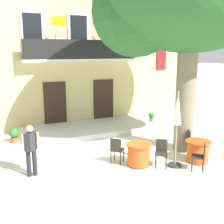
{
  "coord_description": "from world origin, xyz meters",
  "views": [
    {
      "loc": [
        -4.12,
        -8.66,
        3.81
      ],
      "look_at": [
        0.67,
        1.74,
        1.3
      ],
      "focal_mm": 45.26,
      "sensor_mm": 36.0,
      "label": 1
    }
  ],
  "objects_px": {
    "cafe_table_near_tree": "(139,154)",
    "pedestrian_near_entrance": "(31,148)",
    "cafe_chair_near_tree_1": "(161,151)",
    "cafe_chair_middle_0": "(192,141)",
    "cafe_chair_middle_1": "(201,155)",
    "cafe_umbrella": "(177,118)",
    "cafe_table_middle": "(198,151)",
    "ground_planter_left": "(14,135)",
    "plane_tree": "(188,2)",
    "cafe_chair_near_tree_0": "(117,149)",
    "ground_planter_right": "(152,117)"
  },
  "relations": [
    {
      "from": "cafe_chair_middle_0",
      "to": "ground_planter_right",
      "type": "bearing_deg",
      "value": 76.38
    },
    {
      "from": "plane_tree",
      "to": "pedestrian_near_entrance",
      "type": "height_order",
      "value": "plane_tree"
    },
    {
      "from": "cafe_table_near_tree",
      "to": "ground_planter_right",
      "type": "height_order",
      "value": "cafe_table_near_tree"
    },
    {
      "from": "plane_tree",
      "to": "cafe_chair_near_tree_0",
      "type": "distance_m",
      "value": 5.72
    },
    {
      "from": "cafe_table_near_tree",
      "to": "cafe_chair_middle_1",
      "type": "xyz_separation_m",
      "value": [
        1.59,
        -1.2,
        0.14
      ]
    },
    {
      "from": "pedestrian_near_entrance",
      "to": "cafe_table_near_tree",
      "type": "bearing_deg",
      "value": -11.47
    },
    {
      "from": "cafe_umbrella",
      "to": "pedestrian_near_entrance",
      "type": "relative_size",
      "value": 1.58
    },
    {
      "from": "plane_tree",
      "to": "ground_planter_left",
      "type": "relative_size",
      "value": 12.06
    },
    {
      "from": "cafe_chair_near_tree_1",
      "to": "pedestrian_near_entrance",
      "type": "distance_m",
      "value": 4.2
    },
    {
      "from": "cafe_chair_near_tree_1",
      "to": "cafe_umbrella",
      "type": "distance_m",
      "value": 1.23
    },
    {
      "from": "cafe_table_middle",
      "to": "ground_planter_left",
      "type": "xyz_separation_m",
      "value": [
        -5.55,
        4.88,
        -0.05
      ]
    },
    {
      "from": "cafe_table_middle",
      "to": "cafe_umbrella",
      "type": "bearing_deg",
      "value": 178.93
    },
    {
      "from": "cafe_chair_near_tree_0",
      "to": "ground_planter_left",
      "type": "relative_size",
      "value": 1.46
    },
    {
      "from": "cafe_table_near_tree",
      "to": "pedestrian_near_entrance",
      "type": "height_order",
      "value": "pedestrian_near_entrance"
    },
    {
      "from": "cafe_chair_near_tree_0",
      "to": "cafe_chair_near_tree_1",
      "type": "distance_m",
      "value": 1.5
    },
    {
      "from": "cafe_chair_middle_1",
      "to": "cafe_umbrella",
      "type": "bearing_deg",
      "value": 129.22
    },
    {
      "from": "cafe_table_middle",
      "to": "cafe_chair_near_tree_1",
      "type": "bearing_deg",
      "value": 170.96
    },
    {
      "from": "cafe_chair_middle_1",
      "to": "ground_planter_left",
      "type": "height_order",
      "value": "cafe_chair_middle_1"
    },
    {
      "from": "cafe_umbrella",
      "to": "ground_planter_left",
      "type": "bearing_deg",
      "value": 133.42
    },
    {
      "from": "cafe_chair_middle_0",
      "to": "pedestrian_near_entrance",
      "type": "relative_size",
      "value": 0.56
    },
    {
      "from": "cafe_chair_near_tree_1",
      "to": "cafe_chair_middle_1",
      "type": "relative_size",
      "value": 1.0
    },
    {
      "from": "cafe_table_middle",
      "to": "cafe_chair_middle_1",
      "type": "distance_m",
      "value": 0.77
    },
    {
      "from": "cafe_chair_middle_0",
      "to": "cafe_umbrella",
      "type": "height_order",
      "value": "cafe_umbrella"
    },
    {
      "from": "cafe_table_middle",
      "to": "ground_planter_right",
      "type": "distance_m",
      "value": 5.27
    },
    {
      "from": "cafe_table_middle",
      "to": "cafe_umbrella",
      "type": "distance_m",
      "value": 1.59
    },
    {
      "from": "plane_tree",
      "to": "cafe_table_middle",
      "type": "xyz_separation_m",
      "value": [
        -0.27,
        -1.31,
        -5.07
      ]
    },
    {
      "from": "cafe_chair_near_tree_0",
      "to": "cafe_chair_middle_0",
      "type": "bearing_deg",
      "value": -7.05
    },
    {
      "from": "cafe_chair_near_tree_1",
      "to": "cafe_chair_middle_0",
      "type": "xyz_separation_m",
      "value": [
        1.67,
        0.47,
        0.0
      ]
    },
    {
      "from": "plane_tree",
      "to": "cafe_chair_middle_1",
      "type": "height_order",
      "value": "plane_tree"
    },
    {
      "from": "cafe_table_middle",
      "to": "ground_planter_right",
      "type": "bearing_deg",
      "value": 74.99
    },
    {
      "from": "cafe_table_middle",
      "to": "cafe_chair_middle_0",
      "type": "height_order",
      "value": "cafe_chair_middle_0"
    },
    {
      "from": "cafe_table_near_tree",
      "to": "cafe_chair_middle_0",
      "type": "xyz_separation_m",
      "value": [
        2.33,
        0.1,
        0.14
      ]
    },
    {
      "from": "ground_planter_right",
      "to": "pedestrian_near_entrance",
      "type": "relative_size",
      "value": 0.38
    },
    {
      "from": "cafe_chair_middle_0",
      "to": "ground_planter_left",
      "type": "xyz_separation_m",
      "value": [
        -5.85,
        4.19,
        -0.18
      ]
    },
    {
      "from": "ground_planter_left",
      "to": "plane_tree",
      "type": "bearing_deg",
      "value": -31.48
    },
    {
      "from": "ground_planter_left",
      "to": "ground_planter_right",
      "type": "relative_size",
      "value": 1.02
    },
    {
      "from": "plane_tree",
      "to": "ground_planter_left",
      "type": "xyz_separation_m",
      "value": [
        -5.82,
        3.56,
        -5.11
      ]
    },
    {
      "from": "cafe_umbrella",
      "to": "ground_planter_right",
      "type": "distance_m",
      "value": 5.73
    },
    {
      "from": "cafe_chair_middle_1",
      "to": "cafe_umbrella",
      "type": "height_order",
      "value": "cafe_umbrella"
    },
    {
      "from": "plane_tree",
      "to": "cafe_table_middle",
      "type": "relative_size",
      "value": 8.72
    },
    {
      "from": "cafe_chair_near_tree_1",
      "to": "cafe_table_middle",
      "type": "xyz_separation_m",
      "value": [
        1.37,
        -0.22,
        -0.14
      ]
    },
    {
      "from": "cafe_chair_middle_1",
      "to": "ground_planter_right",
      "type": "xyz_separation_m",
      "value": [
        1.8,
        5.7,
        -0.18
      ]
    },
    {
      "from": "ground_planter_left",
      "to": "ground_planter_right",
      "type": "height_order",
      "value": "ground_planter_left"
    },
    {
      "from": "plane_tree",
      "to": "cafe_umbrella",
      "type": "distance_m",
      "value": 4.19
    },
    {
      "from": "cafe_chair_near_tree_1",
      "to": "ground_planter_left",
      "type": "height_order",
      "value": "cafe_chair_near_tree_1"
    },
    {
      "from": "plane_tree",
      "to": "cafe_umbrella",
      "type": "bearing_deg",
      "value": -133.33
    },
    {
      "from": "cafe_chair_near_tree_0",
      "to": "ground_planter_right",
      "type": "distance_m",
      "value": 5.68
    },
    {
      "from": "cafe_chair_middle_1",
      "to": "pedestrian_near_entrance",
      "type": "height_order",
      "value": "pedestrian_near_entrance"
    },
    {
      "from": "cafe_table_middle",
      "to": "cafe_table_near_tree",
      "type": "bearing_deg",
      "value": 163.86
    },
    {
      "from": "cafe_table_near_tree",
      "to": "cafe_chair_near_tree_0",
      "type": "bearing_deg",
      "value": 141.83
    }
  ]
}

